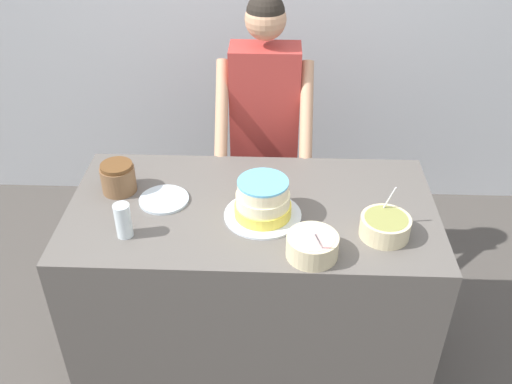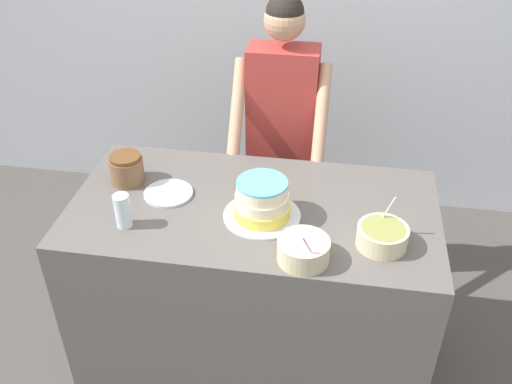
{
  "view_description": "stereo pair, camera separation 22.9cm",
  "coord_description": "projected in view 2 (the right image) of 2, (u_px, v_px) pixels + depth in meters",
  "views": [
    {
      "loc": [
        0.09,
        -1.52,
        2.33
      ],
      "look_at": [
        0.02,
        0.36,
        1.03
      ],
      "focal_mm": 40.0,
      "sensor_mm": 36.0,
      "label": 1
    },
    {
      "loc": [
        0.32,
        -1.5,
        2.33
      ],
      "look_at": [
        0.02,
        0.36,
        1.03
      ],
      "focal_mm": 40.0,
      "sensor_mm": 36.0,
      "label": 2
    }
  ],
  "objects": [
    {
      "name": "wall_back",
      "position": [
        294.0,
        9.0,
        3.38
      ],
      "size": [
        10.0,
        0.05,
        2.6
      ],
      "color": "silver",
      "rests_on": "ground_plane"
    },
    {
      "name": "counter",
      "position": [
        253.0,
        286.0,
        2.65
      ],
      "size": [
        1.54,
        0.8,
        0.92
      ],
      "color": "#5B5651",
      "rests_on": "ground_plane"
    },
    {
      "name": "person_baker",
      "position": [
        282.0,
        118.0,
        2.89
      ],
      "size": [
        0.47,
        0.44,
        1.62
      ],
      "color": "#2D2D38",
      "rests_on": "ground_plane"
    },
    {
      "name": "cake",
      "position": [
        262.0,
        201.0,
        2.28
      ],
      "size": [
        0.32,
        0.32,
        0.17
      ],
      "color": "silver",
      "rests_on": "counter"
    },
    {
      "name": "frosting_bowl_olive",
      "position": [
        382.0,
        236.0,
        2.15
      ],
      "size": [
        0.19,
        0.19,
        0.18
      ],
      "color": "beige",
      "rests_on": "counter"
    },
    {
      "name": "frosting_bowl_pink",
      "position": [
        304.0,
        249.0,
        2.08
      ],
      "size": [
        0.19,
        0.19,
        0.17
      ],
      "color": "beige",
      "rests_on": "counter"
    },
    {
      "name": "drinking_glass",
      "position": [
        123.0,
        211.0,
        2.24
      ],
      "size": [
        0.06,
        0.06,
        0.14
      ],
      "color": "silver",
      "rests_on": "counter"
    },
    {
      "name": "ceramic_plate",
      "position": [
        168.0,
        193.0,
        2.45
      ],
      "size": [
        0.21,
        0.21,
        0.01
      ],
      "color": "silver",
      "rests_on": "counter"
    },
    {
      "name": "stoneware_jar",
      "position": [
        127.0,
        169.0,
        2.5
      ],
      "size": [
        0.15,
        0.15,
        0.13
      ],
      "color": "brown",
      "rests_on": "counter"
    }
  ]
}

